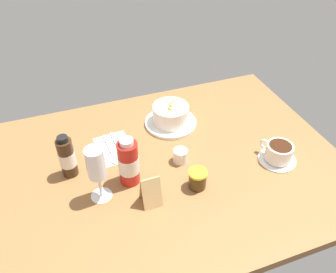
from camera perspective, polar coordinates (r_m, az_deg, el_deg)
The scene contains 10 objects.
ground_plane at distance 113.69cm, azimuth 0.86°, elevation -4.91°, with size 110.00×84.00×3.00cm, color brown.
porridge_bowl at distance 126.03cm, azimuth 0.44°, elevation 3.52°, with size 19.10×19.10×8.71cm.
cutlery_setting at distance 118.57cm, azimuth -8.82°, elevation -2.05°, with size 12.60×17.11×0.90cm.
coffee_cup at distance 117.10cm, azimuth 17.88°, elevation -2.62°, with size 12.34×12.66×6.33cm.
creamer_jug at distance 111.51cm, azimuth 2.12°, elevation -3.27°, with size 4.73×5.67×5.19cm.
wine_glass at distance 95.96cm, azimuth -11.86°, elevation -4.81°, with size 6.30×6.30×18.23cm.
jam_jar at distance 103.58cm, azimuth 4.93°, elevation -7.06°, with size 5.66×5.66×6.17cm.
sauce_bottle_brown at distance 108.87cm, azimuth -16.44°, elevation -3.34°, with size 4.98×4.98×14.95cm.
sauce_bottle_red at distance 102.35cm, azimuth -6.58°, elevation -4.34°, with size 6.26×6.26×16.44cm.
menu_card at distance 98.20cm, azimuth -2.93°, elevation -8.92°, with size 5.56×5.70×9.56cm.
Camera 1 is at (29.26, 75.44, 78.36)cm, focal length 36.65 mm.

